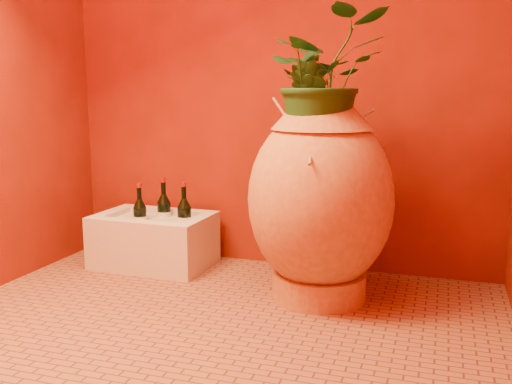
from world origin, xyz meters
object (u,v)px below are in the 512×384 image
(wine_bottle_b, at_px, (184,219))
(amphora, at_px, (320,199))
(stone_basin, at_px, (154,241))
(wall_tap, at_px, (334,109))
(wine_bottle_a, at_px, (140,219))
(wine_bottle_c, at_px, (164,214))

(wine_bottle_b, bearing_deg, amphora, -15.37)
(stone_basin, xyz_separation_m, wine_bottle_b, (0.20, 0.00, 0.14))
(stone_basin, bearing_deg, wine_bottle_b, 0.95)
(amphora, relative_size, wine_bottle_b, 2.98)
(wall_tap, bearing_deg, wine_bottle_a, -168.05)
(stone_basin, distance_m, wall_tap, 1.27)
(wine_bottle_a, relative_size, wine_bottle_c, 0.95)
(wine_bottle_a, xyz_separation_m, wall_tap, (1.06, 0.22, 0.63))
(wine_bottle_b, bearing_deg, wall_tap, 12.86)
(wine_bottle_a, bearing_deg, stone_basin, 30.98)
(wall_tap, bearing_deg, stone_basin, -169.42)
(wine_bottle_a, height_order, wine_bottle_c, wine_bottle_c)
(stone_basin, xyz_separation_m, wall_tap, (1.00, 0.19, 0.76))
(stone_basin, distance_m, wine_bottle_a, 0.16)
(wine_bottle_c, bearing_deg, wall_tap, 5.44)
(wine_bottle_c, bearing_deg, amphora, -17.59)
(amphora, relative_size, wine_bottle_a, 3.12)
(wine_bottle_a, bearing_deg, wine_bottle_b, 9.10)
(amphora, bearing_deg, wine_bottle_c, 162.41)
(wine_bottle_c, height_order, wall_tap, wall_tap)
(amphora, bearing_deg, wine_bottle_a, 170.31)
(wall_tap, bearing_deg, amphora, -86.67)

